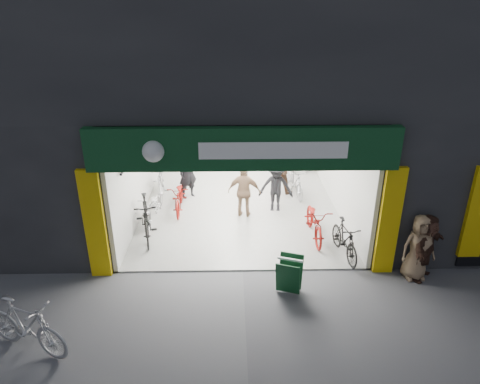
{
  "coord_description": "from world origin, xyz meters",
  "views": [
    {
      "loc": [
        -0.25,
        -8.39,
        5.75
      ],
      "look_at": [
        -0.03,
        1.5,
        1.37
      ],
      "focal_mm": 32.0,
      "sensor_mm": 36.0,
      "label": 1
    }
  ],
  "objects_px": {
    "bike_right_front": "(345,240)",
    "parked_bike": "(26,326)",
    "bike_left_front": "(153,208)",
    "sandwich_board": "(289,274)",
    "pedestrian_near": "(418,247)"
  },
  "relations": [
    {
      "from": "bike_left_front",
      "to": "bike_right_front",
      "type": "bearing_deg",
      "value": -17.36
    },
    {
      "from": "bike_right_front",
      "to": "parked_bike",
      "type": "distance_m",
      "value": 7.05
    },
    {
      "from": "bike_left_front",
      "to": "sandwich_board",
      "type": "distance_m",
      "value": 4.84
    },
    {
      "from": "bike_left_front",
      "to": "sandwich_board",
      "type": "bearing_deg",
      "value": -39.6
    },
    {
      "from": "bike_right_front",
      "to": "sandwich_board",
      "type": "distance_m",
      "value": 2.04
    },
    {
      "from": "bike_right_front",
      "to": "bike_left_front",
      "type": "bearing_deg",
      "value": 150.25
    },
    {
      "from": "bike_right_front",
      "to": "parked_bike",
      "type": "relative_size",
      "value": 0.88
    },
    {
      "from": "bike_left_front",
      "to": "pedestrian_near",
      "type": "bearing_deg",
      "value": -19.93
    },
    {
      "from": "parked_bike",
      "to": "bike_right_front",
      "type": "bearing_deg",
      "value": -41.27
    },
    {
      "from": "bike_left_front",
      "to": "sandwich_board",
      "type": "relative_size",
      "value": 2.01
    },
    {
      "from": "bike_left_front",
      "to": "parked_bike",
      "type": "bearing_deg",
      "value": -101.05
    },
    {
      "from": "bike_left_front",
      "to": "sandwich_board",
      "type": "height_order",
      "value": "bike_left_front"
    },
    {
      "from": "bike_left_front",
      "to": "pedestrian_near",
      "type": "xyz_separation_m",
      "value": [
        6.4,
        -2.91,
        0.36
      ]
    },
    {
      "from": "parked_bike",
      "to": "pedestrian_near",
      "type": "relative_size",
      "value": 1.15
    },
    {
      "from": "parked_bike",
      "to": "sandwich_board",
      "type": "xyz_separation_m",
      "value": [
        4.86,
        1.63,
        -0.1
      ]
    }
  ]
}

